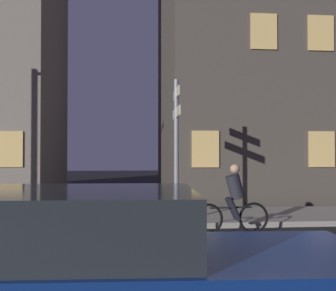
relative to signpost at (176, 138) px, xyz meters
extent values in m
cube|color=gray|center=(0.31, 1.07, -2.18)|extent=(40.00, 2.88, 0.14)
cylinder|color=gray|center=(0.00, 0.00, -0.31)|extent=(0.12, 0.12, 3.60)
cube|color=beige|center=(0.00, 0.00, 1.14)|extent=(0.03, 1.14, 0.24)
cube|color=beige|center=(0.00, 0.00, 0.64)|extent=(0.03, 1.50, 0.24)
cube|color=navy|center=(-1.36, -6.82, -1.58)|extent=(4.66, 1.92, 0.65)
cube|color=#23282D|center=(-1.65, -6.81, -0.98)|extent=(2.09, 1.67, 0.53)
torus|color=black|center=(0.59, -1.13, -1.89)|extent=(0.72, 0.12, 0.72)
torus|color=black|center=(1.69, -1.04, -1.89)|extent=(0.72, 0.12, 0.72)
cylinder|color=black|center=(1.14, -1.09, -1.64)|extent=(1.00, 0.12, 0.04)
cylinder|color=#26262D|center=(1.24, -1.08, -1.17)|extent=(0.48, 0.35, 0.61)
sphere|color=tan|center=(1.24, -1.08, -0.75)|extent=(0.22, 0.22, 0.22)
cylinder|color=black|center=(1.19, -1.17, -1.67)|extent=(0.35, 0.15, 0.55)
cylinder|color=black|center=(1.18, -0.99, -1.67)|extent=(0.35, 0.15, 0.55)
cube|color=#F2C672|center=(-5.18, 3.79, -0.25)|extent=(0.90, 0.06, 1.20)
cube|color=#F2C672|center=(1.29, 2.90, -0.25)|extent=(0.90, 0.06, 1.20)
cube|color=#F2C672|center=(5.25, 2.90, -0.25)|extent=(0.90, 0.06, 1.20)
cube|color=#F2C672|center=(3.27, 2.90, 3.67)|extent=(0.90, 0.06, 1.20)
cube|color=#F2C672|center=(5.25, 2.90, 3.67)|extent=(0.90, 0.06, 1.20)
camera|label=1|loc=(-1.21, -10.47, -0.40)|focal=44.35mm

